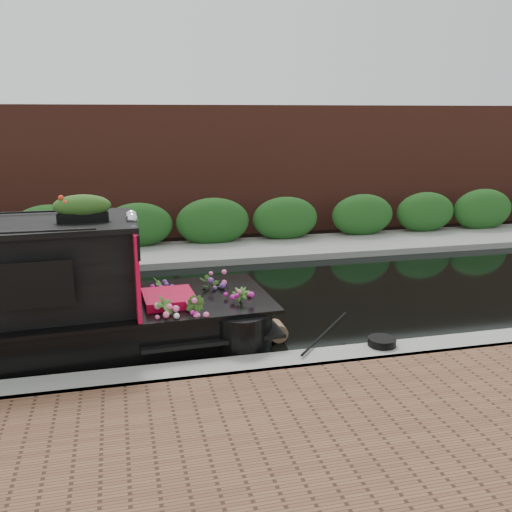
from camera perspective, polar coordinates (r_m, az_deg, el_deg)
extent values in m
plane|color=black|center=(11.36, -10.48, -5.47)|extent=(80.00, 80.00, 0.00)
cube|color=gray|center=(8.33, -9.01, -12.95)|extent=(40.00, 0.60, 0.50)
cube|color=gray|center=(15.39, -11.47, -0.32)|extent=(40.00, 2.40, 0.34)
cube|color=#1E501A|center=(16.26, -11.62, 0.45)|extent=(40.00, 1.10, 2.80)
cube|color=#5C2A1F|center=(18.31, -11.91, 1.96)|extent=(40.00, 1.00, 8.00)
cube|color=#BD072D|center=(9.07, -12.13, -1.11)|extent=(0.15, 1.76, 1.36)
cube|color=black|center=(8.27, -21.22, -2.73)|extent=(0.90, 0.07, 0.55)
cube|color=#BD072D|center=(9.31, -8.68, -5.25)|extent=(0.85, 0.94, 0.50)
sphere|color=silver|center=(8.76, -12.29, 3.63)|extent=(0.18, 0.18, 0.18)
sphere|color=silver|center=(9.04, -12.35, 3.94)|extent=(0.18, 0.18, 0.18)
cube|color=black|center=(8.91, -16.93, 3.76)|extent=(0.75, 0.27, 0.14)
ellipsoid|color=red|center=(8.88, -17.01, 4.95)|extent=(0.82, 0.26, 0.24)
imported|color=#336020|center=(8.69, -9.00, -6.08)|extent=(0.41, 0.43, 0.68)
imported|color=#336020|center=(8.74, -6.10, -6.06)|extent=(0.41, 0.43, 0.62)
imported|color=#336020|center=(9.97, -4.13, -3.63)|extent=(0.66, 0.66, 0.56)
imported|color=#336020|center=(9.25, -1.64, -4.97)|extent=(0.45, 0.45, 0.58)
imported|color=#336020|center=(9.90, -9.58, -3.79)|extent=(0.27, 0.35, 0.60)
cylinder|color=brown|center=(9.81, 2.08, -7.49)|extent=(0.31, 0.37, 0.31)
cylinder|color=black|center=(9.17, 12.48, -8.37)|extent=(0.44, 0.44, 0.12)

